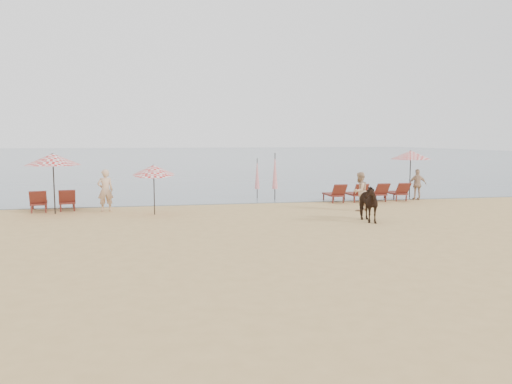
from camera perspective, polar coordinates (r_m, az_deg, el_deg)
ground at (r=13.69m, az=4.03°, el=-6.80°), size 120.00×120.00×0.00m
sea at (r=92.99m, az=-8.90°, el=4.21°), size 160.00×140.00×0.06m
lounger_cluster_left at (r=22.73m, az=-22.19°, el=-0.93°), size 2.05×1.99×0.63m
lounger_cluster_right at (r=24.90m, az=12.55°, el=-0.05°), size 3.99×1.79×0.63m
umbrella_open_left_a at (r=21.72m, az=-22.20°, el=3.47°), size 2.17×2.17×2.47m
umbrella_open_left_b at (r=20.35m, az=-11.62°, el=2.49°), size 1.64×1.67×2.09m
umbrella_open_right at (r=26.91m, az=17.27°, el=4.06°), size 2.01×2.01×2.45m
umbrella_closed_left at (r=24.66m, az=2.18°, el=2.38°), size 0.29×0.29×2.34m
umbrella_closed_right at (r=25.32m, az=0.14°, el=2.09°), size 0.25×0.25×2.06m
cow at (r=18.84m, az=12.38°, el=-1.22°), size 0.75×1.64×1.38m
beachgoer_left at (r=21.88m, az=-16.84°, el=0.18°), size 0.73×0.57×1.78m
beachgoer_right_a at (r=21.56m, az=11.77°, el=0.06°), size 1.01×0.97×1.65m
beachgoer_right_b at (r=26.11m, az=17.97°, el=0.82°), size 0.95×0.52×1.54m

